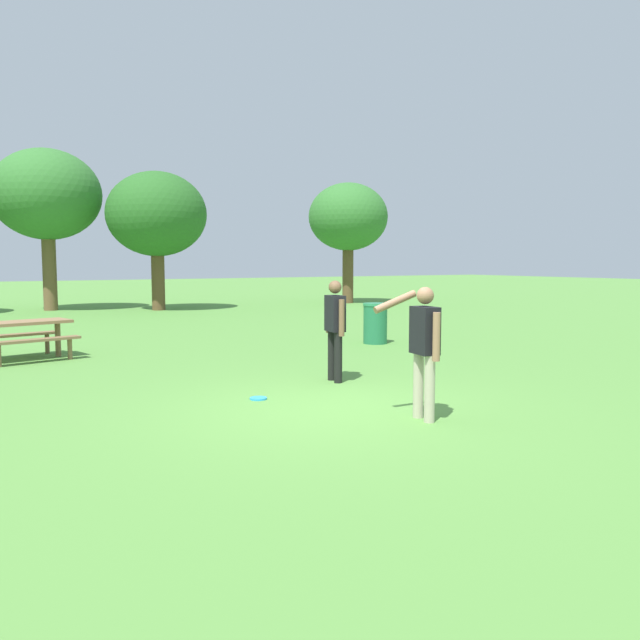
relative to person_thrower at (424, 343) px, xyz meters
name	(u,v)px	position (x,y,z in m)	size (l,w,h in m)	color
ground_plane	(332,409)	(-0.65, 1.07, -0.96)	(120.00, 120.00, 0.00)	#568E3D
person_thrower	(424,343)	(0.00, 0.00, 0.00)	(0.66, 0.68, 1.64)	#B7AD93
person_catcher	(335,324)	(0.39, 2.69, -0.02)	(0.27, 0.60, 1.64)	black
frisbee	(258,398)	(-1.25, 2.09, -0.95)	(0.25, 0.25, 0.03)	#2D9EDB
picnic_table_near	(24,332)	(-3.71, 7.74, -0.40)	(1.99, 1.78, 0.77)	olive
trash_can_beside_table	(375,323)	(3.73, 6.27, -0.48)	(0.59, 0.59, 0.96)	#237047
tree_broad_center	(47,196)	(-1.44, 21.08, 3.53)	(4.14, 4.14, 6.29)	brown
tree_far_right	(157,215)	(2.28, 19.04, 2.79)	(3.89, 3.89, 5.44)	brown
tree_slender_mid	(348,218)	(11.09, 18.81, 2.96)	(3.63, 3.63, 5.51)	brown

